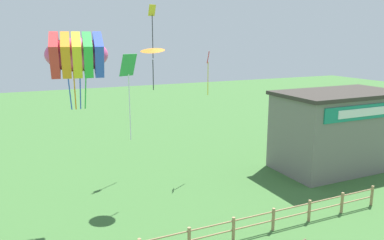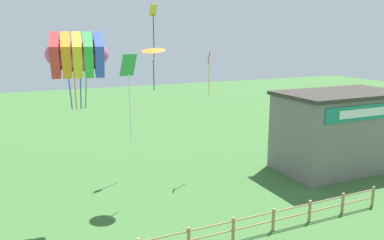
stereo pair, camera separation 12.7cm
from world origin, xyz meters
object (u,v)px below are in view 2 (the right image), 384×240
Objects in this scene: kite_orange_delta at (153,50)px; kite_yellow_diamond at (153,23)px; kite_red_diamond at (209,66)px; kite_rainbow_parafoil at (77,55)px; kite_green_diamond at (129,79)px; seaside_building at (339,130)px.

kite_yellow_diamond is (1.50, 4.36, 1.55)m from kite_orange_delta.
kite_yellow_diamond is (-2.71, 2.53, 2.61)m from kite_red_diamond.
kite_yellow_diamond reaches higher than kite_rainbow_parafoil.
kite_orange_delta is at bearing 54.35° from kite_green_diamond.
kite_yellow_diamond is 0.87× the size of kite_green_diamond.
kite_orange_delta is (4.04, 1.45, 0.10)m from kite_rainbow_parafoil.
kite_red_diamond is (4.20, 1.83, -1.05)m from kite_orange_delta.
kite_orange_delta is 4.87m from kite_yellow_diamond.
kite_red_diamond is at bearing 160.22° from seaside_building.
kite_rainbow_parafoil is (-16.40, -0.35, 5.20)m from seaside_building.
seaside_building is at bearing 7.33° from kite_green_diamond.
kite_red_diamond is at bearing 23.52° from kite_orange_delta.
kite_green_diamond reaches higher than kite_red_diamond.
seaside_building is 13.50m from kite_orange_delta.
kite_rainbow_parafoil is 2.65m from kite_green_diamond.
seaside_building is at bearing -26.72° from kite_yellow_diamond.
kite_orange_delta is at bearing -108.92° from kite_yellow_diamond.
kite_red_diamond is at bearing -43.13° from kite_yellow_diamond.
kite_green_diamond is at bearing -38.38° from kite_rainbow_parafoil.
kite_red_diamond is at bearing 37.15° from kite_green_diamond.
kite_green_diamond is (-6.33, -4.80, -0.09)m from kite_red_diamond.
kite_yellow_diamond is 8.61m from kite_green_diamond.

